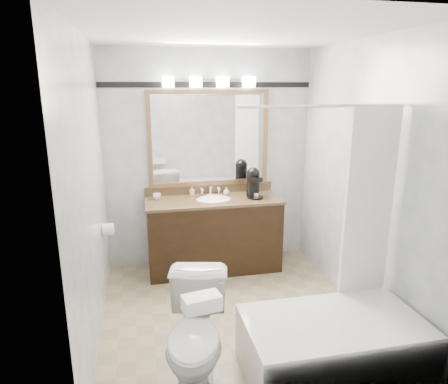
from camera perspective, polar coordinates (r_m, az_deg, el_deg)
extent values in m
cube|color=gray|center=(3.95, 1.40, -17.13)|extent=(2.40, 2.60, 0.01)
cube|color=white|center=(3.37, 1.69, 22.01)|extent=(2.40, 2.60, 0.01)
cube|color=silver|center=(4.70, -2.19, 4.64)|extent=(2.40, 0.01, 2.50)
cube|color=silver|center=(2.26, 9.30, -7.14)|extent=(2.40, 0.01, 2.50)
cube|color=silver|center=(3.38, -18.74, -0.25)|extent=(0.01, 2.60, 2.50)
cube|color=silver|center=(3.90, 19.02, 1.68)|extent=(0.01, 2.60, 2.50)
cube|color=black|center=(4.65, -1.47, -6.23)|extent=(1.50, 0.55, 0.82)
cube|color=brown|center=(4.51, -1.51, -1.19)|extent=(1.53, 0.58, 0.03)
cube|color=brown|center=(4.75, -2.11, 0.45)|extent=(1.53, 0.03, 0.10)
ellipsoid|color=white|center=(4.52, -1.50, -1.38)|extent=(0.44, 0.34, 0.14)
cube|color=#916641|center=(4.60, -2.23, 14.13)|extent=(1.40, 0.04, 0.05)
cube|color=#916641|center=(4.73, -2.10, 1.31)|extent=(1.40, 0.04, 0.05)
cube|color=#916641|center=(4.57, -10.60, 7.28)|extent=(0.05, 0.04, 1.00)
cube|color=#916641|center=(4.79, 5.88, 7.81)|extent=(0.05, 0.04, 1.00)
cube|color=white|center=(4.64, -2.18, 7.64)|extent=(1.30, 0.01, 1.00)
cube|color=silver|center=(4.59, -2.23, 15.69)|extent=(0.90, 0.05, 0.03)
cube|color=white|center=(4.48, -8.00, 15.33)|extent=(0.12, 0.12, 0.12)
cube|color=white|center=(4.51, -4.06, 15.43)|extent=(0.12, 0.12, 0.12)
cube|color=white|center=(4.57, -0.19, 15.46)|extent=(0.12, 0.12, 0.12)
cube|color=white|center=(4.64, 3.58, 15.42)|extent=(0.12, 0.12, 0.12)
cube|color=black|center=(4.61, -2.27, 15.07)|extent=(2.40, 0.01, 0.06)
cube|color=white|center=(3.26, 15.21, -20.55)|extent=(1.30, 0.72, 0.45)
cylinder|color=silver|center=(3.01, 14.17, 11.82)|extent=(1.30, 0.02, 0.02)
cube|color=white|center=(3.34, 19.91, -1.91)|extent=(0.40, 0.04, 1.55)
cylinder|color=white|center=(4.17, -16.24, -5.15)|extent=(0.11, 0.12, 0.12)
imported|color=white|center=(2.98, -4.01, -19.89)|extent=(0.59, 0.84, 0.78)
cube|color=white|center=(2.50, -3.21, -15.50)|extent=(0.25, 0.17, 0.09)
cylinder|color=black|center=(4.55, 4.49, -0.76)|extent=(0.18, 0.18, 0.02)
cylinder|color=black|center=(4.57, 4.15, 0.98)|extent=(0.15, 0.15, 0.26)
sphere|color=black|center=(4.54, 4.18, 2.56)|extent=(0.16, 0.16, 0.16)
cube|color=black|center=(4.48, 4.67, 1.80)|extent=(0.12, 0.12, 0.05)
cylinder|color=silver|center=(4.53, 4.62, -0.46)|extent=(0.06, 0.06, 0.06)
imported|color=white|center=(4.55, -9.57, -0.62)|extent=(0.11, 0.11, 0.07)
imported|color=white|center=(4.67, -4.61, 0.14)|extent=(0.06, 0.06, 0.10)
imported|color=white|center=(4.67, 0.34, 0.13)|extent=(0.08, 0.08, 0.09)
cube|color=beige|center=(4.62, -1.93, -0.49)|extent=(0.08, 0.06, 0.02)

